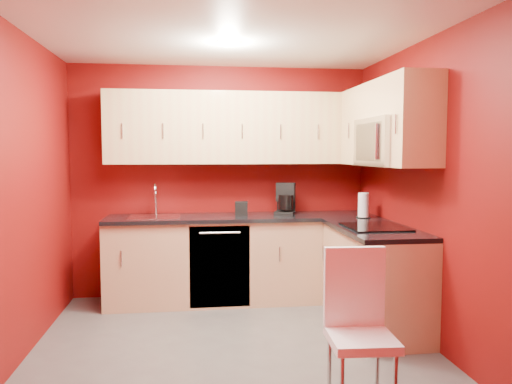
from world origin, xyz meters
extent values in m
plane|color=#514E4B|center=(0.00, 0.00, 0.00)|extent=(3.20, 3.20, 0.00)
plane|color=white|center=(0.00, 0.00, 2.50)|extent=(3.20, 3.20, 0.00)
plane|color=#64090A|center=(0.00, 1.50, 1.25)|extent=(3.20, 0.00, 3.20)
plane|color=#64090A|center=(0.00, -1.50, 1.25)|extent=(3.20, 0.00, 3.20)
plane|color=#64090A|center=(-1.60, 0.00, 1.25)|extent=(0.00, 3.00, 3.00)
plane|color=#64090A|center=(1.60, 0.00, 1.25)|extent=(0.00, 3.00, 3.00)
cube|color=tan|center=(0.20, 1.20, 0.43)|extent=(2.80, 0.60, 0.87)
cube|color=tan|center=(1.30, 0.25, 0.43)|extent=(0.60, 1.30, 0.87)
cube|color=black|center=(0.20, 1.19, 0.89)|extent=(2.80, 0.63, 0.04)
cube|color=black|center=(1.29, 0.23, 0.89)|extent=(0.63, 1.27, 0.04)
cube|color=#D3B977|center=(0.20, 1.32, 1.83)|extent=(2.80, 0.35, 0.75)
cube|color=#D3B977|center=(1.43, 0.86, 1.83)|extent=(0.35, 0.57, 0.75)
cube|color=#D3B977|center=(1.43, -0.29, 1.83)|extent=(0.35, 0.22, 0.75)
cube|color=#D3B977|center=(1.43, 0.20, 2.04)|extent=(0.35, 0.76, 0.33)
cube|color=silver|center=(1.40, 0.20, 1.66)|extent=(0.40, 0.76, 0.42)
cube|color=black|center=(1.21, 0.20, 1.66)|extent=(0.02, 0.62, 0.33)
cylinder|color=silver|center=(1.19, -0.03, 1.66)|extent=(0.02, 0.02, 0.29)
cube|color=black|center=(1.28, 0.20, 0.92)|extent=(0.50, 0.55, 0.01)
cube|color=silver|center=(-0.70, 1.18, 0.91)|extent=(0.52, 0.42, 0.02)
cylinder|color=silver|center=(-0.70, 1.38, 1.04)|extent=(0.02, 0.02, 0.26)
torus|color=silver|center=(-0.70, 1.31, 1.17)|extent=(0.02, 0.16, 0.16)
cylinder|color=silver|center=(-0.70, 1.24, 1.11)|extent=(0.02, 0.02, 0.12)
cube|color=black|center=(-0.05, 0.91, 0.43)|extent=(0.60, 0.02, 0.82)
cylinder|color=white|center=(0.00, 0.30, 2.48)|extent=(0.20, 0.20, 0.01)
camera|label=1|loc=(-0.32, -3.98, 1.57)|focal=35.00mm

